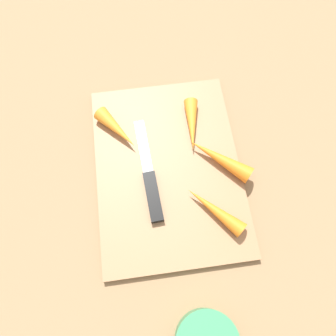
% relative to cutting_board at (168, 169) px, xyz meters
% --- Properties ---
extents(ground_plane, '(1.40, 1.40, 0.00)m').
position_rel_cutting_board_xyz_m(ground_plane, '(0.00, 0.00, -0.01)').
color(ground_plane, '#8C6D4C').
extents(cutting_board, '(0.36, 0.26, 0.01)m').
position_rel_cutting_board_xyz_m(cutting_board, '(0.00, 0.00, 0.00)').
color(cutting_board, '#99704C').
rests_on(cutting_board, ground_plane).
extents(knife, '(0.20, 0.03, 0.01)m').
position_rel_cutting_board_xyz_m(knife, '(-0.04, 0.03, 0.01)').
color(knife, '#B7B7BC').
rests_on(knife, cutting_board).
extents(carrot_longest, '(0.10, 0.11, 0.03)m').
position_rel_cutting_board_xyz_m(carrot_longest, '(0.00, -0.09, 0.02)').
color(carrot_longest, orange).
rests_on(carrot_longest, cutting_board).
extents(carrot_short, '(0.10, 0.04, 0.03)m').
position_rel_cutting_board_xyz_m(carrot_short, '(0.08, -0.06, 0.02)').
color(carrot_short, orange).
rests_on(carrot_short, cutting_board).
extents(carrot_shortest, '(0.10, 0.08, 0.03)m').
position_rel_cutting_board_xyz_m(carrot_shortest, '(0.08, 0.08, 0.02)').
color(carrot_shortest, orange).
rests_on(carrot_shortest, cutting_board).
extents(carrot_long, '(0.10, 0.10, 0.03)m').
position_rel_cutting_board_xyz_m(carrot_long, '(-0.09, -0.07, 0.02)').
color(carrot_long, orange).
rests_on(carrot_long, cutting_board).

